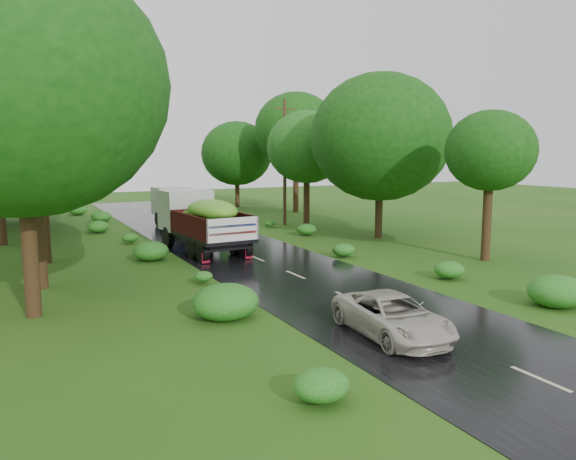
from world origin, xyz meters
TOP-DOWN VIEW (x-y plane):
  - ground at (0.00, 0.00)m, footprint 120.00×120.00m
  - road at (0.00, 5.00)m, footprint 6.50×80.00m
  - road_lines at (0.00, 6.00)m, footprint 0.12×69.60m
  - truck_near at (-1.75, 15.14)m, footprint 2.98×7.31m
  - truck_far at (-0.23, 24.05)m, footprint 2.85×6.48m
  - car at (-1.19, -0.11)m, footprint 2.21×4.28m
  - utility_pole at (6.65, 22.45)m, footprint 1.50×0.25m
  - trees_left at (-10.02, 20.92)m, footprint 6.60×32.82m
  - trees_right at (9.22, 22.69)m, footprint 6.98×32.37m
  - shrubs at (0.00, 14.00)m, footprint 11.90×44.00m

SIDE VIEW (x-z plane):
  - ground at x=0.00m, z-range 0.00..0.00m
  - road at x=0.00m, z-range 0.00..0.02m
  - road_lines at x=0.00m, z-range 0.02..0.02m
  - shrubs at x=0.00m, z-range 0.00..0.70m
  - car at x=-1.19m, z-range 0.02..1.17m
  - truck_far at x=-0.23m, z-range 0.17..2.81m
  - truck_near at x=-1.75m, z-range 0.20..3.21m
  - utility_pole at x=6.65m, z-range 0.13..8.69m
  - trees_right at x=9.22m, z-range 1.41..9.92m
  - trees_left at x=-10.02m, z-range 1.82..11.63m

